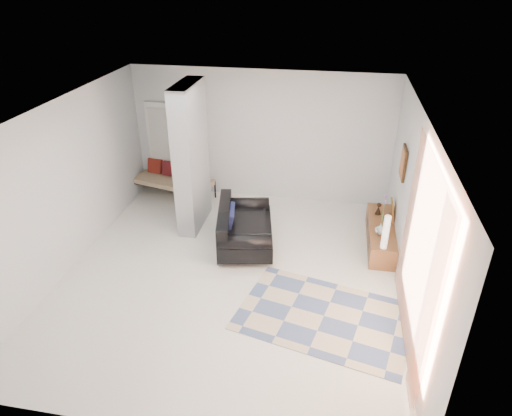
# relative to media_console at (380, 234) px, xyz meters

# --- Properties ---
(floor) EXTENTS (6.00, 6.00, 0.00)m
(floor) POSITION_rel_media_console_xyz_m (-2.52, -1.43, -0.20)
(floor) COLOR white
(floor) RESTS_ON ground
(ceiling) EXTENTS (6.00, 6.00, 0.00)m
(ceiling) POSITION_rel_media_console_xyz_m (-2.52, -1.43, 2.60)
(ceiling) COLOR white
(ceiling) RESTS_ON wall_back
(wall_back) EXTENTS (6.00, 0.00, 6.00)m
(wall_back) POSITION_rel_media_console_xyz_m (-2.52, 1.57, 1.20)
(wall_back) COLOR silver
(wall_back) RESTS_ON ground
(wall_front) EXTENTS (6.00, 0.00, 6.00)m
(wall_front) POSITION_rel_media_console_xyz_m (-2.52, -4.43, 1.20)
(wall_front) COLOR silver
(wall_front) RESTS_ON ground
(wall_left) EXTENTS (0.00, 6.00, 6.00)m
(wall_left) POSITION_rel_media_console_xyz_m (-5.27, -1.43, 1.20)
(wall_left) COLOR silver
(wall_left) RESTS_ON ground
(wall_right) EXTENTS (0.00, 6.00, 6.00)m
(wall_right) POSITION_rel_media_console_xyz_m (0.23, -1.43, 1.20)
(wall_right) COLOR silver
(wall_right) RESTS_ON ground
(partition_column) EXTENTS (0.35, 1.20, 2.80)m
(partition_column) POSITION_rel_media_console_xyz_m (-3.62, 0.17, 1.20)
(partition_column) COLOR #9FA3A6
(partition_column) RESTS_ON floor
(hallway_door) EXTENTS (0.85, 0.06, 2.04)m
(hallway_door) POSITION_rel_media_console_xyz_m (-4.62, 1.53, 0.82)
(hallway_door) COLOR white
(hallway_door) RESTS_ON floor
(curtain) EXTENTS (0.00, 2.55, 2.55)m
(curtain) POSITION_rel_media_console_xyz_m (0.15, -2.58, 1.25)
(curtain) COLOR #F47640
(curtain) RESTS_ON wall_right
(wall_art) EXTENTS (0.04, 0.45, 0.55)m
(wall_art) POSITION_rel_media_console_xyz_m (0.20, -0.00, 1.45)
(wall_art) COLOR #311F0D
(wall_art) RESTS_ON wall_right
(media_console) EXTENTS (0.45, 1.75, 0.80)m
(media_console) POSITION_rel_media_console_xyz_m (0.00, 0.00, 0.00)
(media_console) COLOR brown
(media_console) RESTS_ON floor
(loveseat) EXTENTS (1.24, 1.77, 0.76)m
(loveseat) POSITION_rel_media_console_xyz_m (-2.53, -0.48, 0.15)
(loveseat) COLOR silver
(loveseat) RESTS_ON floor
(daybed) EXTENTS (1.86, 1.13, 0.77)m
(daybed) POSITION_rel_media_console_xyz_m (-4.44, 1.20, 0.21)
(daybed) COLOR black
(daybed) RESTS_ON floor
(area_rug) EXTENTS (2.78, 2.17, 0.01)m
(area_rug) POSITION_rel_media_console_xyz_m (-0.92, -2.20, -0.20)
(area_rug) COLOR beige
(area_rug) RESTS_ON floor
(cylinder_lamp) EXTENTS (0.11, 0.11, 0.60)m
(cylinder_lamp) POSITION_rel_media_console_xyz_m (-0.02, -0.76, 0.50)
(cylinder_lamp) COLOR silver
(cylinder_lamp) RESTS_ON media_console
(bronze_figurine) EXTENTS (0.13, 0.13, 0.23)m
(bronze_figurine) POSITION_rel_media_console_xyz_m (-0.05, 0.42, 0.31)
(bronze_figurine) COLOR black
(bronze_figurine) RESTS_ON media_console
(vase) EXTENTS (0.20, 0.20, 0.20)m
(vase) POSITION_rel_media_console_xyz_m (-0.05, -0.31, 0.30)
(vase) COLOR silver
(vase) RESTS_ON media_console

